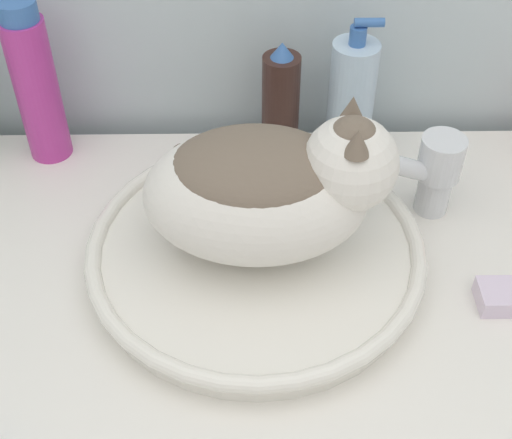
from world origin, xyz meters
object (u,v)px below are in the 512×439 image
object	(u,v)px
cat	(268,186)
hairspray_can_black	(281,103)
faucet	(430,170)
shampoo_bottle_tall	(36,85)
soap_bar	(509,297)
soap_pump_bottle	(351,98)

from	to	relation	value
cat	hairspray_can_black	size ratio (longest dim) A/B	1.62
faucet	hairspray_can_black	bearing A→B (deg)	-59.49
shampoo_bottle_tall	soap_bar	bearing A→B (deg)	-26.72
faucet	shampoo_bottle_tall	world-z (taller)	shampoo_bottle_tall
shampoo_bottle_tall	soap_bar	world-z (taller)	shampoo_bottle_tall
soap_pump_bottle	faucet	bearing A→B (deg)	-57.49
shampoo_bottle_tall	soap_bar	size ratio (longest dim) A/B	3.23
soap_pump_bottle	hairspray_can_black	xyz separation A→B (m)	(-0.10, 0.00, -0.01)
soap_pump_bottle	soap_bar	world-z (taller)	soap_pump_bottle
faucet	soap_pump_bottle	xyz separation A→B (m)	(-0.09, 0.14, 0.02)
cat	soap_pump_bottle	distance (m)	0.26
faucet	shampoo_bottle_tall	size ratio (longest dim) A/B	0.64
cat	soap_pump_bottle	xyz separation A→B (m)	(0.12, 0.23, -0.04)
hairspray_can_black	cat	bearing A→B (deg)	-95.94
cat	hairspray_can_black	bearing A→B (deg)	85.55
hairspray_can_black	soap_bar	xyz separation A→B (m)	(0.26, -0.30, -0.07)
shampoo_bottle_tall	faucet	bearing A→B (deg)	-14.72
hairspray_can_black	soap_bar	world-z (taller)	hairspray_can_black
shampoo_bottle_tall	hairspray_can_black	size ratio (longest dim) A/B	1.35
hairspray_can_black	shampoo_bottle_tall	bearing A→B (deg)	180.00
faucet	shampoo_bottle_tall	bearing A→B (deg)	-37.81
cat	soap_bar	distance (m)	0.31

